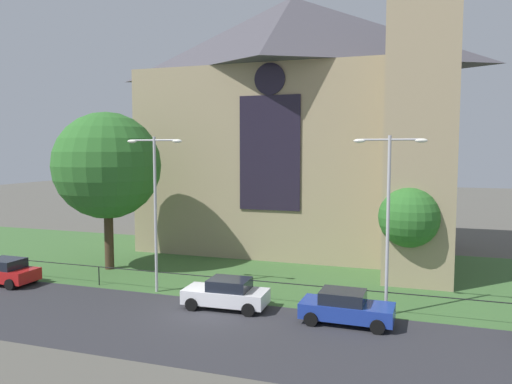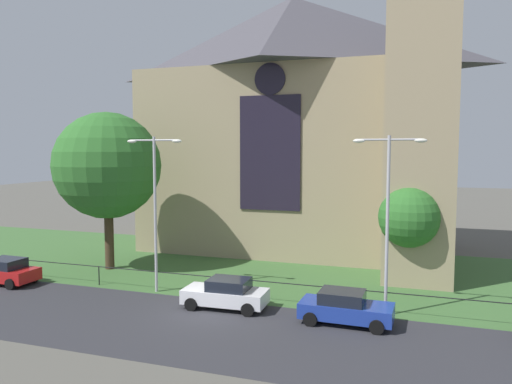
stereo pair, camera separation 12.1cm
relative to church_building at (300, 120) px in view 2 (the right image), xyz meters
name	(u,v)px [view 2 (the right image)]	position (x,y,z in m)	size (l,w,h in m)	color
ground	(267,267)	(-0.45, -6.99, -10.27)	(160.00, 160.00, 0.00)	#56544C
road_asphalt	(187,326)	(-0.45, -18.99, -10.27)	(120.00, 8.00, 0.01)	#2D2D33
grass_verge	(258,274)	(-0.45, -8.99, -10.27)	(120.00, 20.00, 0.01)	#3D6633
church_building	(300,120)	(0.00, 0.00, 0.00)	(23.20, 16.20, 26.00)	tan
iron_railing	(220,280)	(-0.77, -14.49, -9.30)	(30.85, 0.07, 1.13)	black
tree_right_near	(409,218)	(8.74, -9.11, -6.22)	(3.49, 3.49, 5.84)	brown
tree_left_near	(107,166)	(-10.29, -10.85, -3.39)	(7.01, 7.01, 10.41)	#423021
streetlamp_near	(155,195)	(-4.58, -14.59, -4.80)	(3.37, 0.26, 8.66)	#B2B2B7
streetlamp_far	(388,203)	(7.90, -14.59, -4.82)	(3.37, 0.26, 8.62)	#B2B2B7
parked_car_red	(4,271)	(-14.05, -16.03, -9.53)	(4.23, 2.09, 1.51)	#B21919
parked_car_white	(226,293)	(0.22, -16.02, -9.53)	(4.26, 2.14, 1.51)	silver
parked_car_blue	(345,308)	(6.24, -16.32, -9.53)	(4.24, 2.09, 1.51)	#1E3899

